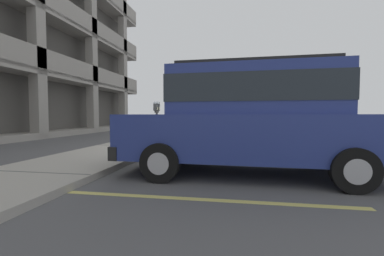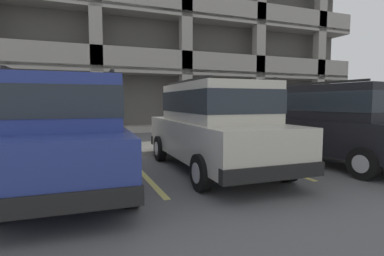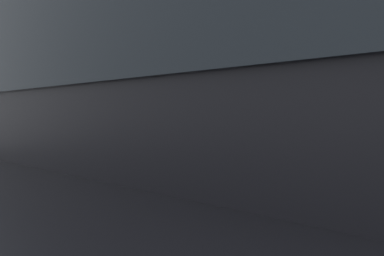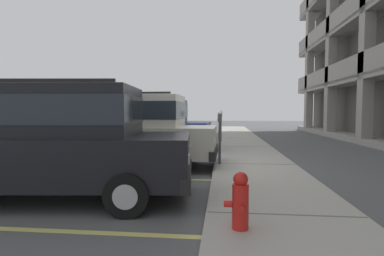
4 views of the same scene
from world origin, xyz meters
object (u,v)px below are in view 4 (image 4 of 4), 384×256
object	(u,v)px
silver_suv	(130,128)
dark_hatchback	(53,138)
fire_hydrant	(240,201)
parking_meter_near	(220,124)
red_sedan	(147,123)
parking_meter_far	(221,121)

from	to	relation	value
silver_suv	dark_hatchback	xyz separation A→B (m)	(3.17, -0.38, 0.00)
fire_hydrant	dark_hatchback	bearing A→B (deg)	-112.48
parking_meter_near	fire_hydrant	size ratio (longest dim) A/B	2.05
silver_suv	red_sedan	world-z (taller)	same
parking_meter_near	silver_suv	bearing A→B (deg)	-89.16
silver_suv	parking_meter_far	world-z (taller)	silver_suv
red_sedan	dark_hatchback	bearing A→B (deg)	1.36
parking_meter_far	silver_suv	bearing A→B (deg)	-21.92
silver_suv	fire_hydrant	world-z (taller)	silver_suv
dark_hatchback	fire_hydrant	bearing A→B (deg)	61.84
parking_meter_far	dark_hatchback	bearing A→B (deg)	-17.03
parking_meter_near	parking_meter_far	world-z (taller)	parking_meter_far
red_sedan	parking_meter_near	xyz separation A→B (m)	(3.03, 2.80, 0.10)
silver_suv	parking_meter_near	distance (m)	2.49
fire_hydrant	parking_meter_near	bearing A→B (deg)	-176.23
parking_meter_near	parking_meter_far	size ratio (longest dim) A/B	0.99
dark_hatchback	parking_meter_near	world-z (taller)	dark_hatchback
red_sedan	parking_meter_near	world-z (taller)	red_sedan
red_sedan	dark_hatchback	size ratio (longest dim) A/B	0.98
parking_meter_far	fire_hydrant	xyz separation A→B (m)	(10.62, 0.31, -0.61)
parking_meter_near	parking_meter_far	distance (m)	6.11
red_sedan	fire_hydrant	size ratio (longest dim) A/B	6.92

